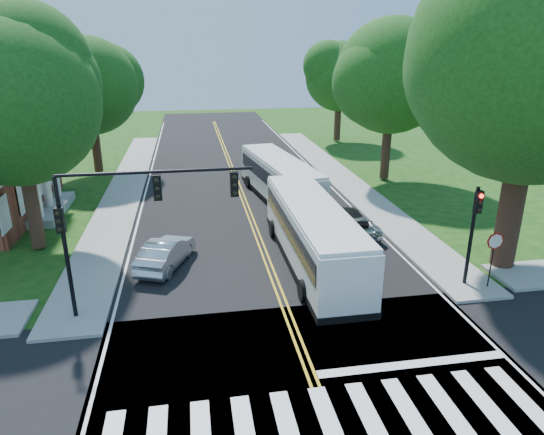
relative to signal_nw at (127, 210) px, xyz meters
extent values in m
plane|color=#104010|center=(5.86, -6.43, -4.38)|extent=(140.00, 140.00, 0.00)
cube|color=black|center=(5.86, 11.57, -4.37)|extent=(14.00, 96.00, 0.01)
cube|color=black|center=(5.86, -6.43, -4.37)|extent=(60.00, 12.00, 0.01)
cube|color=gold|center=(5.86, 15.57, -4.36)|extent=(0.36, 70.00, 0.01)
cube|color=silver|center=(-0.94, 15.57, -4.36)|extent=(0.12, 70.00, 0.01)
cube|color=silver|center=(12.66, 15.57, -4.36)|extent=(0.12, 70.00, 0.01)
cube|color=silver|center=(5.86, -6.93, -4.36)|extent=(12.60, 3.00, 0.01)
cube|color=silver|center=(9.36, -4.83, -4.36)|extent=(6.60, 0.40, 0.01)
cube|color=gray|center=(-2.44, 18.57, -4.30)|extent=(2.60, 40.00, 0.15)
cube|color=gray|center=(14.16, 18.57, -4.30)|extent=(2.60, 40.00, 0.15)
cylinder|color=#382116|center=(16.86, 1.57, -1.23)|extent=(1.10, 1.10, 6.00)
sphere|color=#25661E|center=(16.86, 1.57, 5.28)|extent=(10.80, 10.80, 10.80)
cylinder|color=#382116|center=(-5.64, 7.57, -1.83)|extent=(0.70, 0.70, 4.80)
sphere|color=#25661E|center=(-5.64, 7.57, 3.17)|extent=(8.00, 8.00, 8.00)
cylinder|color=#382116|center=(-5.14, 23.57, -2.03)|extent=(0.70, 0.70, 4.40)
sphere|color=#25661E|center=(-5.14, 23.57, 2.64)|extent=(7.60, 7.60, 7.60)
cylinder|color=#382116|center=(17.36, 17.57, -1.73)|extent=(0.70, 0.70, 5.00)
sphere|color=#25661E|center=(17.36, 17.57, 3.50)|extent=(8.40, 8.40, 8.40)
cylinder|color=#382116|center=(18.36, 33.57, -2.03)|extent=(0.70, 0.70, 4.40)
sphere|color=#25661E|center=(18.36, 33.57, 2.51)|extent=(7.20, 7.20, 7.20)
cube|color=silver|center=(-6.54, 13.57, 0.02)|extent=(1.40, 6.00, 0.45)
cube|color=gray|center=(-6.54, 13.57, -4.13)|extent=(1.80, 6.00, 0.50)
cylinder|color=silver|center=(-6.54, 11.37, -2.28)|extent=(0.50, 0.50, 4.20)
cylinder|color=silver|center=(-6.54, 13.57, -2.28)|extent=(0.50, 0.50, 4.20)
cylinder|color=silver|center=(-6.54, 15.77, -2.28)|extent=(0.50, 0.50, 4.20)
cylinder|color=black|center=(-2.34, 0.07, -1.93)|extent=(0.16, 0.16, 4.60)
cube|color=black|center=(-2.34, -0.08, -0.23)|extent=(0.30, 0.22, 0.95)
sphere|color=black|center=(-2.34, -0.22, 0.07)|extent=(0.18, 0.18, 0.18)
cylinder|color=black|center=(1.16, 0.07, 1.37)|extent=(7.00, 0.12, 0.12)
cube|color=black|center=(1.16, -0.08, 0.82)|extent=(0.30, 0.22, 0.95)
cube|color=black|center=(3.96, -0.08, 0.82)|extent=(0.30, 0.22, 0.95)
cylinder|color=black|center=(14.06, 0.07, -2.03)|extent=(0.16, 0.16, 4.40)
cube|color=black|center=(14.06, -0.08, -0.43)|extent=(0.30, 0.22, 0.95)
sphere|color=#FF0A05|center=(14.06, -0.22, -0.13)|extent=(0.18, 0.18, 0.18)
cylinder|color=black|center=(14.86, -0.43, -3.13)|extent=(0.06, 0.06, 2.20)
cylinder|color=#A50A07|center=(14.86, -0.46, -2.08)|extent=(0.76, 0.04, 0.76)
cube|color=silver|center=(7.95, 3.47, -2.87)|extent=(2.51, 11.44, 2.66)
cube|color=black|center=(7.95, 3.47, -2.38)|extent=(2.58, 10.64, 0.92)
cube|color=black|center=(7.93, 9.23, -2.53)|extent=(2.37, 0.11, 1.55)
cube|color=orange|center=(7.93, 9.23, -1.66)|extent=(1.65, 0.11, 0.31)
cube|color=black|center=(7.95, 3.47, -4.05)|extent=(2.56, 11.54, 0.29)
cube|color=silver|center=(7.95, 3.47, -1.48)|extent=(2.46, 11.10, 0.21)
cylinder|color=black|center=(9.20, 7.25, -3.90)|extent=(0.31, 0.93, 0.93)
cylinder|color=black|center=(6.68, 7.24, -3.90)|extent=(0.31, 0.93, 0.93)
cylinder|color=black|center=(9.22, -0.01, -3.90)|extent=(0.31, 0.93, 0.93)
cylinder|color=black|center=(6.70, -0.02, -3.90)|extent=(0.31, 0.93, 0.93)
cube|color=silver|center=(8.26, 13.66, -2.92)|extent=(3.95, 11.27, 2.57)
cube|color=black|center=(8.26, 13.66, -2.45)|extent=(3.91, 10.51, 0.89)
cube|color=black|center=(7.45, 19.17, -2.59)|extent=(2.28, 0.43, 1.50)
cube|color=orange|center=(7.45, 19.17, -1.75)|extent=(1.59, 0.33, 0.30)
cube|color=black|center=(8.26, 13.66, -4.06)|extent=(4.01, 11.37, 0.28)
cube|color=silver|center=(8.26, 13.66, -1.58)|extent=(3.85, 10.93, 0.21)
cylinder|color=black|center=(8.93, 17.45, -3.92)|extent=(0.43, 0.93, 0.90)
cylinder|color=black|center=(6.53, 17.10, -3.92)|extent=(0.43, 0.93, 0.90)
cylinder|color=black|center=(9.94, 10.50, -3.92)|extent=(0.43, 0.93, 0.90)
cylinder|color=black|center=(7.54, 10.15, -3.92)|extent=(0.43, 0.93, 0.90)
imported|color=silver|center=(0.97, 4.30, -3.67)|extent=(2.90, 4.49, 1.40)
imported|color=silver|center=(11.06, 6.89, -3.77)|extent=(2.57, 4.52, 1.19)
imported|color=black|center=(11.00, 7.63, -3.71)|extent=(2.01, 4.60, 1.32)
camera|label=1|loc=(2.41, -17.43, 5.73)|focal=32.00mm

